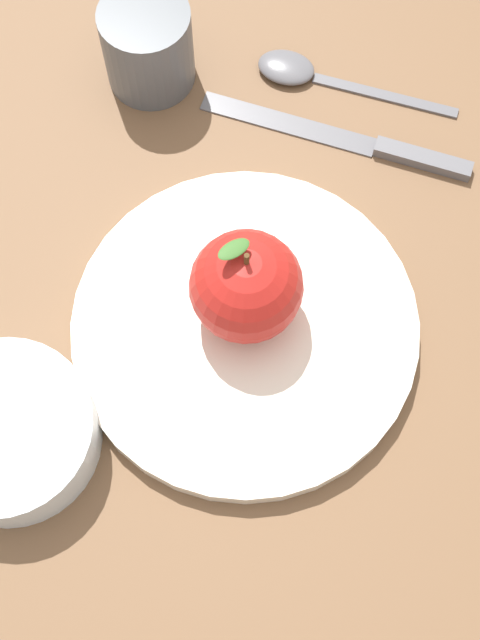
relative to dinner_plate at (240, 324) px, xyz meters
The scene contains 7 objects.
ground_plane 0.04m from the dinner_plate, 97.73° to the right, with size 2.40×2.40×0.00m, color brown.
dinner_plate is the anchor object (origin of this frame).
apple 0.05m from the dinner_plate, 78.73° to the right, with size 0.08×0.08×0.09m.
side_bowl 0.18m from the dinner_plate, 61.35° to the left, with size 0.13×0.13×0.04m.
cup 0.24m from the dinner_plate, 38.37° to the right, with size 0.07×0.07×0.08m.
knife 0.19m from the dinner_plate, 87.50° to the right, with size 0.22×0.08×0.01m.
spoon 0.23m from the dinner_plate, 70.40° to the right, with size 0.17×0.07×0.01m.
Camera 1 is at (-0.12, 0.22, 0.62)m, focal length 49.64 mm.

